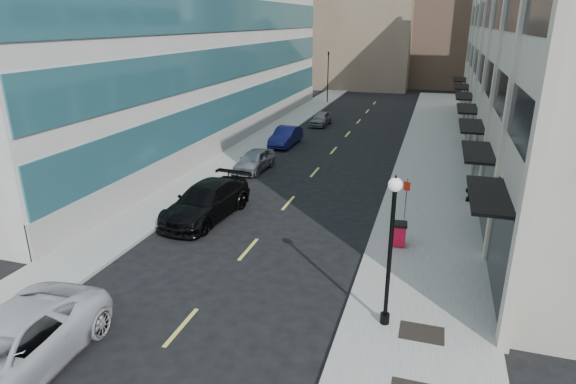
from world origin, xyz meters
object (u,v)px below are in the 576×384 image
Objects in this scene: lamppost at (391,240)px; car_white_van at (4,352)px; car_silver_sedan at (255,160)px; car_black_pickup at (206,201)px; car_grey_sedan at (321,119)px; urn_planter at (471,192)px; traffic_signal at (328,55)px; car_blue_sedan at (286,136)px; sign_post at (406,197)px; trash_bin at (399,233)px.

car_white_van is at bearing -150.23° from lamppost.
car_silver_sedan is 0.81× the size of lamppost.
car_white_van is 12.37m from car_black_pickup.
urn_planter is (12.80, -18.05, -0.03)m from car_grey_sedan.
traffic_signal is 1.14× the size of car_black_pickup.
car_white_van is at bearing -87.04° from car_blue_sedan.
car_grey_sedan is 4.94× the size of urn_planter.
sign_post reaches higher than car_white_van.
car_black_pickup is 12.09m from lamppost.
car_blue_sedan is 5.76× the size of urn_planter.
sign_post is (9.60, -23.17, 1.14)m from car_grey_sedan.
car_white_van is 28.11m from car_blue_sedan.
traffic_signal is 40.05m from trash_bin.
lamppost is (9.76, -6.76, 2.28)m from car_black_pickup.
car_silver_sedan is 1.62× the size of sign_post.
traffic_signal is 38.28m from sign_post.
trash_bin is (10.29, -9.18, 0.02)m from car_silver_sedan.
car_black_pickup is at bearing -82.32° from car_silver_sedan.
car_white_van is 1.71× the size of car_grey_sedan.
car_black_pickup is at bearing 145.32° from lamppost.
car_black_pickup is 9.70m from trash_bin.
traffic_signal reaches higher than car_white_van.
car_grey_sedan is 25.10m from sign_post.
car_grey_sedan is at bearing 86.44° from car_white_van.
lamppost is at bearing -103.88° from urn_planter.
car_black_pickup reaches higher than car_grey_sedan.
lamppost is 2.00× the size of sign_post.
car_black_pickup is 1.19× the size of lamppost.
car_white_van is 2.55× the size of sign_post.
traffic_signal is at bearing 89.19° from car_white_van.
car_blue_sedan is at bearing 145.07° from urn_planter.
car_silver_sedan is 15.79m from car_grey_sedan.
lamppost reaches higher than car_silver_sedan.
car_white_van is (2.09, -49.62, -4.81)m from traffic_signal.
car_silver_sedan is 13.79m from trash_bin.
car_white_van is at bearing -107.75° from sign_post.
traffic_signal is at bearing 115.93° from urn_planter.
car_black_pickup is 1.59× the size of car_grey_sedan.
car_black_pickup is 9.86m from sign_post.
traffic_signal is 8.96× the size of urn_planter.
car_black_pickup is 5.68× the size of trash_bin.
car_grey_sedan is (0.21, 36.62, -0.26)m from car_white_van.
car_white_van is 6.09× the size of trash_bin.
traffic_signal is at bearing 96.48° from car_silver_sedan.
car_silver_sedan is 7.25m from car_blue_sedan.
lamppost is at bearing -93.20° from trash_bin.
car_grey_sedan is at bearing 107.21° from lamppost.
sign_post reaches higher than car_black_pickup.
sign_post is (10.45, -14.66, 1.05)m from car_blue_sedan.
sign_post is 6.15m from urn_planter.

